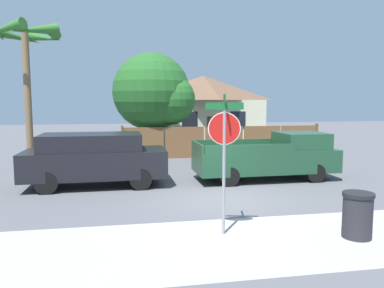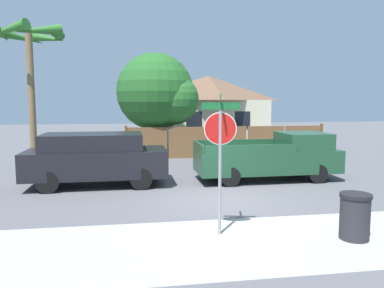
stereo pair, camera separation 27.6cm
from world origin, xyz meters
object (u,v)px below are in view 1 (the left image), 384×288
object	(u,v)px
oak_tree	(155,94)
red_suv	(95,158)
trash_bin	(357,215)
palm_tree	(25,46)
stop_sign	(224,141)
house	(203,108)
orange_pickup	(270,157)

from	to	relation	value
oak_tree	red_suv	distance (m)	8.03
trash_bin	palm_tree	bearing A→B (deg)	133.55
oak_tree	red_suv	xyz separation A→B (m)	(-2.72, -7.18, -2.38)
stop_sign	red_suv	bearing A→B (deg)	133.04
stop_sign	house	bearing A→B (deg)	92.24
orange_pickup	stop_sign	bearing A→B (deg)	-122.00
house	orange_pickup	bearing A→B (deg)	-90.98
oak_tree	trash_bin	distance (m)	14.02
oak_tree	stop_sign	world-z (taller)	oak_tree
house	stop_sign	distance (m)	19.11
stop_sign	trash_bin	distance (m)	3.29
oak_tree	palm_tree	size ratio (longest dim) A/B	0.93
house	orange_pickup	distance (m)	13.45
house	palm_tree	size ratio (longest dim) A/B	1.26
oak_tree	palm_tree	world-z (taller)	palm_tree
stop_sign	trash_bin	xyz separation A→B (m)	(2.79, -0.73, -1.58)
oak_tree	orange_pickup	distance (m)	8.47
palm_tree	stop_sign	bearing A→B (deg)	-54.86
red_suv	oak_tree	bearing A→B (deg)	68.42
stop_sign	oak_tree	bearing A→B (deg)	104.84
orange_pickup	red_suv	bearing A→B (deg)	179.19
red_suv	trash_bin	distance (m)	8.58
palm_tree	orange_pickup	xyz separation A→B (m)	(9.26, -3.07, -4.31)
palm_tree	orange_pickup	world-z (taller)	palm_tree
oak_tree	orange_pickup	bearing A→B (deg)	-62.55
red_suv	trash_bin	world-z (taller)	red_suv
palm_tree	stop_sign	size ratio (longest dim) A/B	1.94
house	stop_sign	size ratio (longest dim) A/B	2.44
red_suv	orange_pickup	xyz separation A→B (m)	(6.44, 0.00, -0.14)
oak_tree	trash_bin	xyz separation A→B (m)	(3.23, -13.33, -2.87)
oak_tree	trash_bin	world-z (taller)	oak_tree
house	palm_tree	distance (m)	14.25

